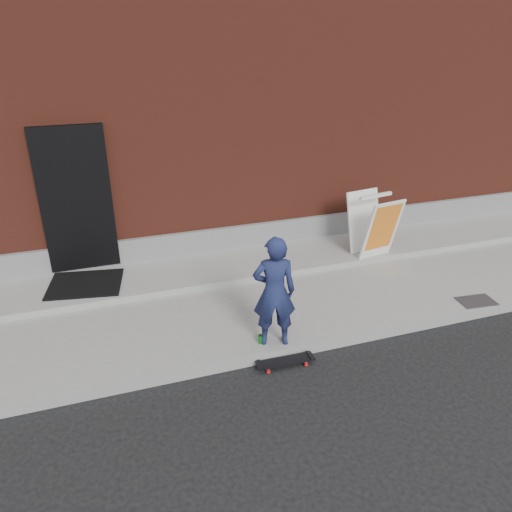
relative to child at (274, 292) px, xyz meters
name	(u,v)px	position (x,y,z in m)	size (l,w,h in m)	color
ground	(309,354)	(0.41, -0.20, -0.88)	(80.00, 80.00, 0.00)	black
sidewalk	(269,294)	(0.41, 1.30, -0.80)	(20.00, 3.00, 0.15)	gray
apron	(251,263)	(0.41, 2.20, -0.68)	(20.00, 1.20, 0.10)	gray
building	(187,88)	(0.41, 6.79, 1.62)	(20.00, 8.10, 5.00)	maroon
child	(274,292)	(0.00, 0.00, 0.00)	(0.53, 0.35, 1.46)	#1B234D
skateboard	(285,361)	(0.04, -0.32, -0.81)	(0.71, 0.20, 0.08)	red
pizza_sign	(374,225)	(2.44, 1.78, -0.10)	(0.74, 0.84, 1.06)	white
soda_can	(261,339)	(-0.16, 0.03, -0.67)	(0.06, 0.06, 0.12)	#1A8429
doormat	(85,284)	(-2.23, 2.17, -0.61)	(1.06, 0.85, 0.03)	black
utility_plate	(476,301)	(3.17, 0.00, -0.72)	(0.52, 0.34, 0.02)	#4D4E52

